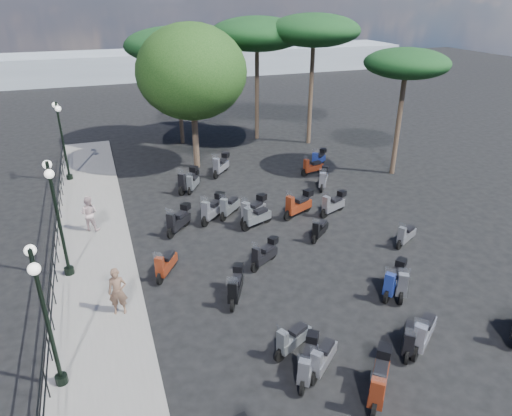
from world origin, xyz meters
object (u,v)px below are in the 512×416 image
object	(u,v)px
scooter_3	(179,220)
woman	(118,291)
pedestrian_far	(89,213)
scooter_12	(409,339)
scooter_5	(188,181)
scooter_18	(423,334)
scooter_19	(394,280)
scooter_27	(323,179)
scooter_17	(221,165)
scooter_20	(401,282)
scooter_21	(299,205)
scooter_2	(166,265)
scooter_11	(193,182)
scooter_13	(379,381)
scooter_6	(308,362)
pine_0	(257,34)
pine_2	(176,45)
scooter_26	(333,204)
scooter_28	(319,159)
lamp_post_1	(57,213)
pine_1	(314,31)
scooter_15	(264,254)
lamp_post_0	(45,312)
pine_3	(407,64)
scooter_14	(320,230)
lamp_post_2	(62,136)
scooter_22	(312,167)
broadleaf_tree	(192,72)
scooter_4	(213,209)
scooter_1	(292,339)
scooter_16	(229,207)
scooter_7	(322,359)
scooter_25	(406,235)

from	to	relation	value
scooter_3	woman	bearing A→B (deg)	102.45
pedestrian_far	scooter_12	xyz separation A→B (m)	(8.51, -10.79, -0.50)
scooter_5	scooter_18	size ratio (longest dim) A/B	0.97
scooter_19	scooter_27	xyz separation A→B (m)	(2.09, 9.34, -0.02)
scooter_12	scooter_17	xyz separation A→B (m)	(-1.26, 15.68, 0.12)
scooter_20	scooter_21	size ratio (longest dim) A/B	0.90
scooter_2	scooter_11	bearing A→B (deg)	-77.15
scooter_18	scooter_13	bearing A→B (deg)	79.98
scooter_6	scooter_12	bearing A→B (deg)	-145.00
pine_0	pine_2	bearing A→B (deg)	172.69
scooter_19	scooter_26	size ratio (longest dim) A/B	0.93
scooter_2	scooter_27	size ratio (longest dim) A/B	0.98
scooter_28	pine_0	bearing A→B (deg)	-25.65
lamp_post_1	scooter_21	xyz separation A→B (m)	(10.08, 1.83, -2.09)
pine_1	pine_2	xyz separation A→B (m)	(-8.32, 2.90, -0.86)
scooter_11	scooter_15	xyz separation A→B (m)	(0.98, -8.13, 0.01)
scooter_11	lamp_post_0	bearing A→B (deg)	93.01
scooter_19	scooter_21	xyz separation A→B (m)	(-0.58, 6.69, 0.04)
scooter_11	pine_3	world-z (taller)	pine_3
lamp_post_1	scooter_20	xyz separation A→B (m)	(10.87, -4.96, -2.15)
scooter_14	scooter_6	bearing A→B (deg)	109.62
scooter_3	scooter_20	bearing A→B (deg)	173.67
lamp_post_2	pine_1	distance (m)	16.49
scooter_22	scooter_28	distance (m)	1.43
woman	pine_0	size ratio (longest dim) A/B	0.20
scooter_13	scooter_21	xyz separation A→B (m)	(2.49, 10.43, 0.01)
scooter_22	broadleaf_tree	world-z (taller)	broadleaf_tree
broadleaf_tree	pine_0	size ratio (longest dim) A/B	1.00
pedestrian_far	scooter_26	bearing A→B (deg)	-166.21
scooter_4	scooter_1	bearing A→B (deg)	135.04
lamp_post_1	scooter_27	bearing A→B (deg)	12.88
scooter_16	scooter_22	world-z (taller)	scooter_16
scooter_15	broadleaf_tree	world-z (taller)	broadleaf_tree
scooter_16	scooter_20	distance (m)	8.75
woman	pine_1	world-z (taller)	pine_1
scooter_5	scooter_21	distance (m)	6.33
pine_2	scooter_12	bearing A→B (deg)	-84.53
scooter_3	scooter_17	xyz separation A→B (m)	(3.62, 6.07, 0.02)
scooter_21	pine_3	distance (m)	9.90
scooter_13	scooter_17	bearing A→B (deg)	-51.03
scooter_7	lamp_post_0	bearing A→B (deg)	34.40
pine_1	scooter_13	bearing A→B (deg)	-110.99
woman	scooter_5	world-z (taller)	woman
scooter_11	pine_2	bearing A→B (deg)	-67.12
scooter_3	scooter_20	xyz separation A→B (m)	(6.37, -7.15, -0.04)
scooter_4	scooter_25	size ratio (longest dim) A/B	1.07
scooter_6	pine_3	world-z (taller)	pine_3
lamp_post_1	scooter_3	xyz separation A→B (m)	(4.50, 2.19, -2.11)
scooter_7	scooter_1	bearing A→B (deg)	-15.31
scooter_7	scooter_12	bearing A→B (deg)	-133.40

